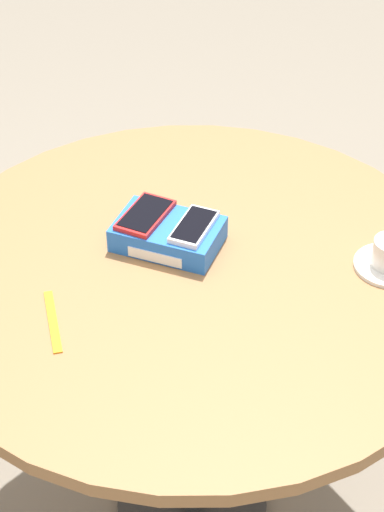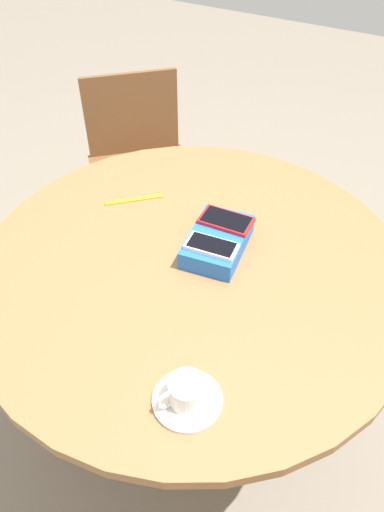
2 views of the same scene
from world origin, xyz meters
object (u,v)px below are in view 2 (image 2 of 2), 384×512
at_px(phone_box, 217,241).
at_px(chair_near_window, 140,170).
at_px(phone_white, 212,246).
at_px(coffee_cup, 186,392).
at_px(lanyard_strap, 134,199).
at_px(saucer, 187,400).
at_px(phone_red, 226,220).
at_px(round_table, 192,289).

relative_size(phone_box, chair_near_window, 0.27).
bearing_deg(phone_box, phone_white, 9.86).
bearing_deg(coffee_cup, phone_white, -161.05).
bearing_deg(phone_white, lanyard_strap, -112.60).
relative_size(phone_box, saucer, 1.61).
bearing_deg(coffee_cup, lanyard_strap, -138.73).
relative_size(phone_box, phone_red, 1.62).
bearing_deg(saucer, phone_red, -163.69).
bearing_deg(coffee_cup, round_table, -154.03).
bearing_deg(chair_near_window, round_table, 41.37).
height_order(round_table, saucer, saucer).
bearing_deg(phone_white, phone_red, -174.54).
distance_m(phone_box, phone_red, 0.06).
bearing_deg(phone_white, chair_near_window, -135.95).
distance_m(phone_white, saucer, 0.39).
distance_m(round_table, chair_near_window, 0.97).
bearing_deg(lanyard_strap, phone_white, 67.40).
bearing_deg(lanyard_strap, phone_box, 76.05).
height_order(phone_white, lanyard_strap, phone_white).
bearing_deg(phone_box, coffee_cup, 17.83).
relative_size(round_table, lanyard_strap, 6.52).
height_order(coffee_cup, chair_near_window, coffee_cup).
relative_size(round_table, phone_box, 4.90).
height_order(round_table, lanyard_strap, lanyard_strap).
xyz_separation_m(phone_box, saucer, (0.42, 0.14, -0.02)).
height_order(phone_box, chair_near_window, phone_box).
distance_m(coffee_cup, lanyard_strap, 0.66).
xyz_separation_m(phone_box, chair_near_window, (-0.63, -0.65, -0.37)).
height_order(phone_box, phone_red, phone_red).
bearing_deg(chair_near_window, lanyard_strap, 32.61).
bearing_deg(saucer, chair_near_window, -142.98).
bearing_deg(chair_near_window, phone_box, 45.98).
bearing_deg(chair_near_window, phone_white, 44.05).
height_order(phone_red, saucer, phone_red).
height_order(phone_box, coffee_cup, coffee_cup).
distance_m(phone_box, lanyard_strap, 0.31).
bearing_deg(coffee_cup, chair_near_window, -143.09).
xyz_separation_m(round_table, saucer, (0.34, 0.17, 0.10)).
bearing_deg(phone_red, chair_near_window, -131.66).
xyz_separation_m(phone_box, lanyard_strap, (-0.07, -0.30, -0.02)).
bearing_deg(coffee_cup, phone_red, -163.93).
xyz_separation_m(phone_white, chair_near_window, (-0.69, -0.66, -0.40)).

